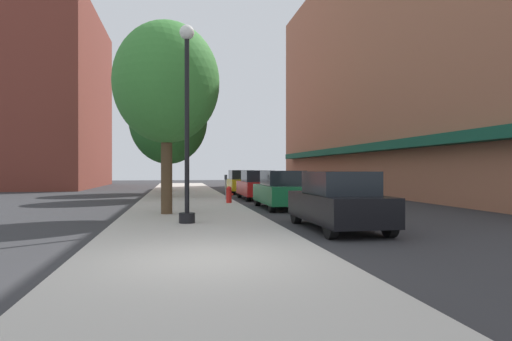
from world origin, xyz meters
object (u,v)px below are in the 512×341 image
parking_meter_near (226,184)px  car_green (282,190)px  tree_near (167,120)px  car_red (257,185)px  lamppost (187,120)px  car_black (338,201)px  fire_hydrant (229,194)px  tree_far (167,83)px  tree_mid (168,120)px  car_yellow (241,182)px

parking_meter_near → car_green: car_green is taller
tree_near → car_red: (5.22, -8.14, -4.51)m
lamppost → car_black: bearing=-18.4°
lamppost → fire_hydrant: bearing=74.2°
fire_hydrant → lamppost: bearing=-105.8°
car_black → lamppost: bearing=163.7°
lamppost → tree_near: size_ratio=0.73×
tree_near → car_green: size_ratio=1.87×
lamppost → tree_far: bearing=102.9°
parking_meter_near → tree_mid: tree_mid is taller
tree_far → car_green: tree_far is taller
car_yellow → car_green: bearing=-91.1°
car_black → parking_meter_near: bearing=101.7°
lamppost → car_black: (4.21, -1.40, -2.39)m
car_red → car_yellow: size_ratio=1.00×
tree_far → car_red: bearing=60.5°
tree_far → car_red: (4.87, 8.59, -4.01)m
tree_mid → car_green: bearing=-56.7°
tree_far → car_black: 7.61m
tree_mid → lamppost: bearing=-86.6°
car_yellow → parking_meter_near: bearing=-104.9°
parking_meter_near → tree_far: bearing=-112.2°
tree_near → car_red: size_ratio=1.87×
tree_near → car_red: tree_near is taller
car_black → tree_near: bearing=106.0°
lamppost → fire_hydrant: 8.34m
fire_hydrant → tree_near: bearing=104.7°
tree_near → tree_far: size_ratio=1.17×
car_yellow → fire_hydrant: bearing=-102.4°
tree_near → tree_far: bearing=-88.8°
car_black → car_green: same height
tree_near → car_red: 10.67m
fire_hydrant → car_yellow: size_ratio=0.18×
fire_hydrant → tree_far: size_ratio=0.11×
tree_mid → tree_far: size_ratio=1.03×
tree_near → tree_mid: tree_near is taller
car_green → car_yellow: bearing=88.5°
car_black → fire_hydrant: bearing=104.9°
tree_near → car_black: size_ratio=1.87×
tree_near → car_green: (5.22, -14.17, -4.51)m
car_black → car_yellow: (0.00, 19.32, 0.00)m
lamppost → parking_meter_near: bearing=77.3°
lamppost → car_black: size_ratio=1.37×
lamppost → tree_mid: size_ratio=0.83×
tree_far → car_green: size_ratio=1.61×
car_green → car_yellow: same height
tree_far → tree_near: bearing=91.2°
car_green → tree_near: bearing=108.8°
fire_hydrant → car_red: size_ratio=0.18×
tree_mid → tree_far: tree_mid is taller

